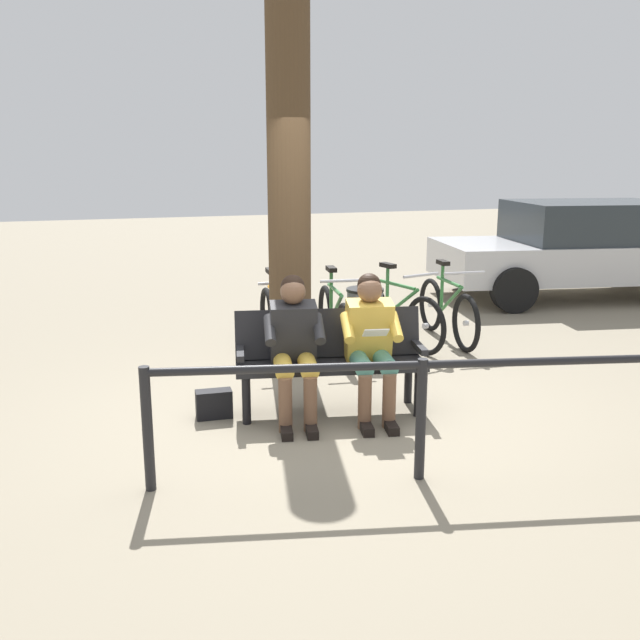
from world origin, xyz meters
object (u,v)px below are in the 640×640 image
(bench, at_px, (330,353))
(handbag, at_px, (214,404))
(bicycle_purple, at_px, (447,311))
(bicycle_green, at_px, (334,320))
(litter_bin, at_px, (365,322))
(bicycle_red, at_px, (275,323))
(parked_car, at_px, (581,247))
(tree_trunk, at_px, (289,192))
(bicycle_orange, at_px, (396,315))
(person_companion, at_px, (294,342))
(person_reading, at_px, (371,339))

(bench, xyz_separation_m, handbag, (0.99, -0.11, -0.39))
(bicycle_purple, bearing_deg, bicycle_green, -84.03)
(bicycle_green, bearing_deg, litter_bin, 51.22)
(bicycle_red, xyz_separation_m, parked_car, (-5.28, -1.69, 0.41))
(handbag, xyz_separation_m, bicycle_red, (-0.96, -1.69, 0.24))
(tree_trunk, distance_m, litter_bin, 1.69)
(handbag, xyz_separation_m, bicycle_orange, (-2.40, -1.67, 0.24))
(bicycle_purple, bearing_deg, handbag, -57.25)
(bicycle_purple, xyz_separation_m, bicycle_red, (2.10, -0.03, 0.00))
(bench, height_order, litter_bin, bench)
(bench, height_order, handbag, bench)
(bicycle_orange, height_order, bicycle_green, same)
(person_companion, bearing_deg, bicycle_purple, -131.31)
(bench, bearing_deg, bicycle_purple, -128.59)
(litter_bin, distance_m, parked_car, 4.82)
(person_companion, xyz_separation_m, tree_trunk, (-0.35, -1.38, 1.14))
(person_reading, bearing_deg, bicycle_green, -89.34)
(person_reading, height_order, bicycle_green, person_reading)
(litter_bin, height_order, parked_car, parked_car)
(person_reading, height_order, bicycle_purple, person_reading)
(bench, distance_m, bicycle_orange, 2.28)
(handbag, distance_m, parked_car, 7.13)
(bench, xyz_separation_m, bicycle_orange, (-1.42, -1.78, -0.15))
(person_companion, bearing_deg, bicycle_orange, -122.23)
(tree_trunk, xyz_separation_m, bicycle_red, (0.04, -0.52, -1.44))
(person_companion, height_order, bicycle_purple, person_companion)
(bicycle_green, bearing_deg, tree_trunk, -47.73)
(person_companion, xyz_separation_m, litter_bin, (-1.24, -1.56, -0.29))
(person_reading, relative_size, litter_bin, 1.59)
(bicycle_purple, bearing_deg, tree_trunk, -72.40)
(bicycle_purple, bearing_deg, bicycle_red, -86.66)
(person_companion, relative_size, bicycle_green, 0.72)
(bicycle_red, bearing_deg, bench, 4.66)
(bench, height_order, bicycle_orange, bicycle_orange)
(bicycle_purple, bearing_deg, person_reading, -37.58)
(litter_bin, xyz_separation_m, bicycle_green, (0.26, -0.26, -0.02))
(bicycle_purple, distance_m, bicycle_red, 2.10)
(person_reading, xyz_separation_m, tree_trunk, (0.28, -1.50, 1.14))
(litter_bin, bearing_deg, bicycle_green, -45.80)
(person_companion, height_order, litter_bin, person_companion)
(person_reading, height_order, tree_trunk, tree_trunk)
(tree_trunk, bearing_deg, person_companion, 75.82)
(bench, relative_size, bicycle_red, 0.99)
(tree_trunk, bearing_deg, litter_bin, -168.44)
(person_companion, distance_m, handbag, 0.87)
(tree_trunk, relative_size, bicycle_red, 2.15)
(tree_trunk, bearing_deg, bench, 89.69)
(litter_bin, relative_size, bicycle_orange, 0.46)
(litter_bin, bearing_deg, tree_trunk, 11.56)
(tree_trunk, distance_m, bicycle_red, 1.54)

